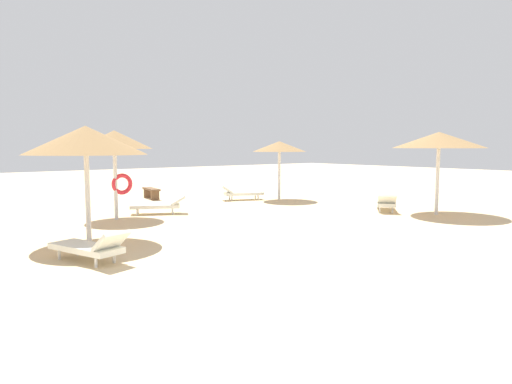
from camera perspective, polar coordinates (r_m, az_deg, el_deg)
name	(u,v)px	position (r m, az deg, el deg)	size (l,w,h in m)	color
ground_plane	(346,260)	(10.06, 10.91, -8.14)	(80.00, 80.00, 0.00)	beige
parasol_2	(86,141)	(11.90, -20.12, 5.93)	(2.88, 2.88, 2.86)	silver
parasol_3	(439,140)	(17.24, 21.48, 5.91)	(3.10, 3.10, 2.86)	silver
parasol_4	(114,141)	(15.68, -16.94, 6.00)	(2.40, 2.40, 2.88)	silver
parasol_5	(279,147)	(20.43, 2.87, 5.54)	(2.33, 2.33, 2.59)	silver
lounger_2	(90,247)	(10.20, -19.64, -6.34)	(1.18, 1.99, 0.73)	silver
lounger_3	(385,202)	(17.80, 15.56, -1.22)	(1.87, 1.70, 0.69)	silver
lounger_4	(159,205)	(16.71, -11.78, -1.59)	(1.99, 1.46, 0.65)	silver
lounger_5	(241,193)	(20.63, -1.88, -0.11)	(2.00, 1.31, 0.68)	silver
bench_0	(151,191)	(21.52, -12.69, 0.08)	(0.64, 1.55, 0.49)	brown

